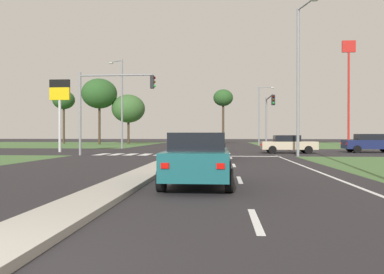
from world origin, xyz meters
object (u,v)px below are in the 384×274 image
car_navy_second (370,143)px  fuel_price_totem (60,99)px  street_lamp_second (299,74)px  treeline_second (99,94)px  traffic_signal_near_left (107,97)px  treeline_near (64,100)px  fastfood_pole_sign (349,71)px  car_black_third (210,146)px  treeline_fourth (223,99)px  car_teal_near (198,159)px  street_lamp_third (121,99)px  car_blue_fifth (192,139)px  treeline_third (128,109)px  traffic_signal_far_right (269,112)px  street_lamp_fourth (260,112)px  car_beige_fourth (288,144)px

car_navy_second → fuel_price_totem: fuel_price_totem is taller
street_lamp_second → treeline_second: street_lamp_second is taller
traffic_signal_near_left → treeline_near: bearing=117.8°
traffic_signal_near_left → fastfood_pole_sign: fastfood_pole_sign is taller
car_black_third → treeline_fourth: treeline_fourth is taller
car_teal_near → car_navy_second: bearing=58.5°
traffic_signal_near_left → treeline_near: treeline_near is taller
car_navy_second → street_lamp_third: size_ratio=0.46×
car_blue_fifth → street_lamp_third: 23.33m
traffic_signal_near_left → street_lamp_third: 14.47m
car_navy_second → treeline_third: (-27.60, 25.50, 4.87)m
fuel_price_totem → treeline_third: 26.80m
street_lamp_third → fastfood_pole_sign: (28.69, 11.89, 4.80)m
street_lamp_second → treeline_near: size_ratio=1.13×
street_lamp_second → street_lamp_third: bearing=139.0°
traffic_signal_far_right → street_lamp_third: bearing=169.0°
street_lamp_second → fastfood_pole_sign: size_ratio=0.72×
car_teal_near → traffic_signal_far_right: size_ratio=0.77×
traffic_signal_far_right → street_lamp_second: street_lamp_second is taller
traffic_signal_far_right → treeline_third: (-19.59, 20.59, 1.83)m
street_lamp_third → street_lamp_fourth: (16.84, 13.50, -0.75)m
treeline_fourth → car_navy_second: bearing=-66.0°
car_navy_second → car_blue_fifth: car_navy_second is taller
car_beige_fourth → treeline_near: size_ratio=0.49×
car_blue_fifth → street_lamp_third: bearing=74.2°
traffic_signal_far_right → treeline_near: (-32.21, 25.07, 3.67)m
traffic_signal_far_right → treeline_near: treeline_near is taller
car_navy_second → car_black_third: car_navy_second is taller
car_blue_fifth → treeline_fourth: 8.70m
car_navy_second → treeline_fourth: size_ratio=0.51×
car_beige_fourth → treeline_near: bearing=-133.9°
traffic_signal_far_right → street_lamp_second: size_ratio=0.55×
street_lamp_third → fuel_price_totem: (-2.95, -9.27, -0.83)m
traffic_signal_near_left → treeline_second: treeline_second is taller
street_lamp_third → fastfood_pole_sign: size_ratio=0.69×
car_blue_fifth → fuel_price_totem: bearing=73.7°
traffic_signal_near_left → street_lamp_second: bearing=-1.5°
car_blue_fifth → treeline_third: treeline_third is taller
car_beige_fourth → treeline_third: size_ratio=0.57×
car_navy_second → street_lamp_fourth: street_lamp_fourth is taller
fuel_price_totem → treeline_fourth: bearing=63.8°
car_beige_fourth → fastfood_pole_sign: (11.94, 21.65, 9.55)m
car_black_third → treeline_third: (-14.18, 35.17, 4.88)m
fastfood_pole_sign → treeline_third: fastfood_pole_sign is taller
street_lamp_fourth → fuel_price_totem: size_ratio=1.32×
fastfood_pole_sign → fuel_price_totem: 38.48m
car_teal_near → car_blue_fifth: bearing=94.8°
car_blue_fifth → street_lamp_fourth: street_lamp_fourth is taller
street_lamp_third → street_lamp_fourth: street_lamp_third is taller
car_beige_fourth → car_teal_near: bearing=-17.0°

